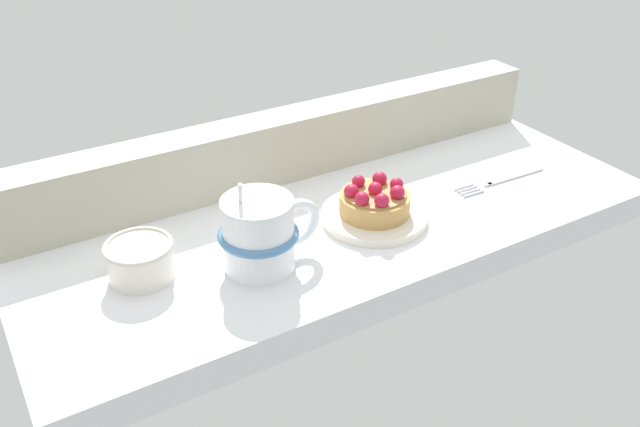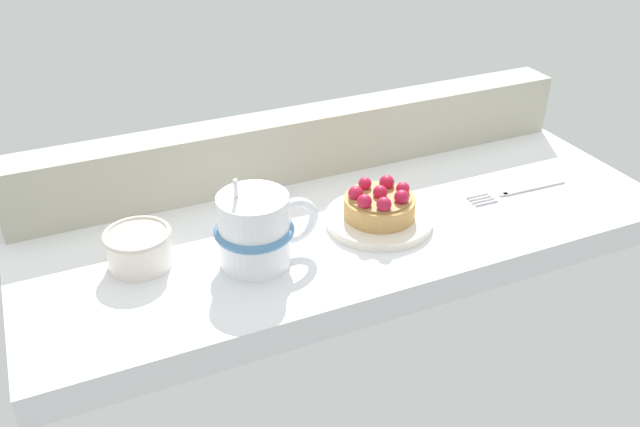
{
  "view_description": "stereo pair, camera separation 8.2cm",
  "coord_description": "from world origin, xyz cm",
  "px_view_note": "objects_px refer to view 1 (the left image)",
  "views": [
    {
      "loc": [
        -41.95,
        -64.74,
        46.42
      ],
      "look_at": [
        -5.77,
        -4.19,
        4.05
      ],
      "focal_mm": 38.3,
      "sensor_mm": 36.0,
      "label": 1
    },
    {
      "loc": [
        -34.67,
        -68.54,
        46.42
      ],
      "look_at": [
        -5.77,
        -4.19,
        4.05
      ],
      "focal_mm": 38.3,
      "sensor_mm": 36.0,
      "label": 2
    }
  ],
  "objects_px": {
    "coffee_mug": "(261,233)",
    "sugar_bowl": "(140,259)",
    "dessert_plate": "(374,216)",
    "raspberry_tart": "(375,200)",
    "dessert_fork": "(500,180)"
  },
  "relations": [
    {
      "from": "dessert_fork",
      "to": "sugar_bowl",
      "type": "bearing_deg",
      "value": 175.31
    },
    {
      "from": "coffee_mug",
      "to": "dessert_plate",
      "type": "bearing_deg",
      "value": 5.7
    },
    {
      "from": "raspberry_tart",
      "to": "coffee_mug",
      "type": "bearing_deg",
      "value": -174.42
    },
    {
      "from": "coffee_mug",
      "to": "sugar_bowl",
      "type": "distance_m",
      "value": 0.14
    },
    {
      "from": "raspberry_tart",
      "to": "dessert_fork",
      "type": "height_order",
      "value": "raspberry_tart"
    },
    {
      "from": "dessert_plate",
      "to": "raspberry_tart",
      "type": "distance_m",
      "value": 0.02
    },
    {
      "from": "coffee_mug",
      "to": "sugar_bowl",
      "type": "height_order",
      "value": "coffee_mug"
    },
    {
      "from": "dessert_fork",
      "to": "raspberry_tart",
      "type": "bearing_deg",
      "value": 177.99
    },
    {
      "from": "raspberry_tart",
      "to": "sugar_bowl",
      "type": "relative_size",
      "value": 1.15
    },
    {
      "from": "raspberry_tart",
      "to": "sugar_bowl",
      "type": "height_order",
      "value": "raspberry_tart"
    },
    {
      "from": "sugar_bowl",
      "to": "coffee_mug",
      "type": "bearing_deg",
      "value": -21.91
    },
    {
      "from": "coffee_mug",
      "to": "sugar_bowl",
      "type": "bearing_deg",
      "value": 158.09
    },
    {
      "from": "raspberry_tart",
      "to": "coffee_mug",
      "type": "xyz_separation_m",
      "value": [
        -0.17,
        -0.02,
        0.01
      ]
    },
    {
      "from": "raspberry_tart",
      "to": "coffee_mug",
      "type": "distance_m",
      "value": 0.17
    },
    {
      "from": "sugar_bowl",
      "to": "dessert_fork",
      "type": "bearing_deg",
      "value": -4.69
    }
  ]
}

